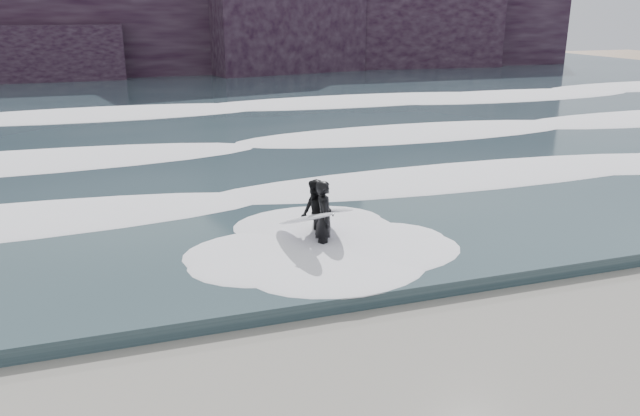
{
  "coord_description": "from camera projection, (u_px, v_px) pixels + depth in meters",
  "views": [
    {
      "loc": [
        -4.17,
        -6.1,
        5.06
      ],
      "look_at": [
        -0.16,
        5.91,
        1.0
      ],
      "focal_mm": 35.0,
      "sensor_mm": 36.0,
      "label": 1
    }
  ],
  "objects": [
    {
      "name": "ground",
      "position": [
        472.0,
        406.0,
        8.31
      ],
      "size": [
        120.0,
        120.0,
        0.0
      ],
      "primitive_type": "plane",
      "color": "olive",
      "rests_on": "ground"
    },
    {
      "name": "sea",
      "position": [
        191.0,
        102.0,
        34.46
      ],
      "size": [
        90.0,
        52.0,
        0.3
      ],
      "primitive_type": "cube",
      "color": "#283A41",
      "rests_on": "ground"
    },
    {
      "name": "headland",
      "position": [
        159.0,
        9.0,
        48.33
      ],
      "size": [
        70.0,
        9.0,
        10.0
      ],
      "primitive_type": "cube",
      "color": "black",
      "rests_on": "ground"
    },
    {
      "name": "foam_near",
      "position": [
        289.0,
        195.0,
        16.32
      ],
      "size": [
        60.0,
        3.2,
        0.2
      ],
      "primitive_type": "ellipsoid",
      "color": "white",
      "rests_on": "sea"
    },
    {
      "name": "foam_mid",
      "position": [
        236.0,
        142.0,
        22.63
      ],
      "size": [
        60.0,
        4.0,
        0.24
      ],
      "primitive_type": "ellipsoid",
      "color": "white",
      "rests_on": "sea"
    },
    {
      "name": "foam_far",
      "position": [
        201.0,
        106.0,
        30.75
      ],
      "size": [
        60.0,
        4.8,
        0.3
      ],
      "primitive_type": "ellipsoid",
      "color": "white",
      "rests_on": "sea"
    },
    {
      "name": "surfer_left",
      "position": [
        320.0,
        219.0,
        13.1
      ],
      "size": [
        1.23,
        2.13,
        1.66
      ],
      "color": "black",
      "rests_on": "ground"
    },
    {
      "name": "surfer_right",
      "position": [
        318.0,
        214.0,
        13.6
      ],
      "size": [
        1.02,
        1.97,
        1.55
      ],
      "color": "black",
      "rests_on": "ground"
    }
  ]
}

